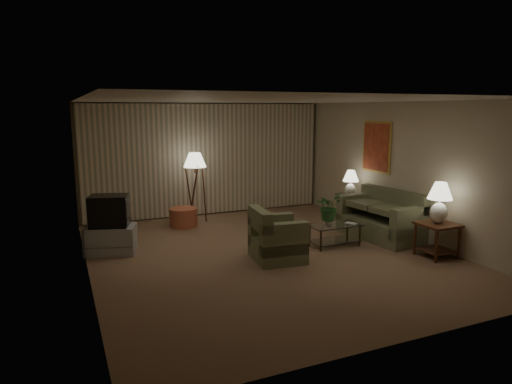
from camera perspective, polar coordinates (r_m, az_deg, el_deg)
ground at (r=8.27m, az=1.28°, el=-7.65°), size 7.00×7.00×0.00m
room_shell at (r=9.30m, az=-2.47°, el=5.36°), size 6.04×7.02×2.72m
sofa at (r=9.44m, az=15.25°, el=-3.33°), size 1.87×1.17×0.76m
armchair at (r=7.83m, az=2.70°, el=-5.94°), size 1.03×0.99×0.72m
side_table_near at (r=8.57m, az=21.71°, el=-4.83°), size 0.61×0.61×0.60m
side_table_far at (r=10.50m, az=11.64°, el=-1.76°), size 0.44×0.37×0.60m
table_lamp_near at (r=8.44m, az=21.98°, el=-0.84°), size 0.42×0.42×0.72m
table_lamp_far at (r=10.40m, az=11.75°, el=1.32°), size 0.35×0.35×0.61m
coffee_table at (r=8.74m, az=9.81°, el=-4.92°), size 0.99×0.54×0.41m
tv_cabinet at (r=8.60m, az=-17.70°, el=-5.70°), size 1.17×1.03×0.50m
crt_tv at (r=8.47m, az=-17.89°, el=-2.26°), size 0.92×0.84×0.56m
floor_lamp at (r=10.46m, az=-7.58°, el=0.76°), size 0.51×0.51×1.58m
ottoman at (r=10.18m, az=-9.05°, el=-3.13°), size 0.71×0.71×0.41m
vase at (r=8.60m, az=9.01°, el=-3.62°), size 0.18×0.18×0.16m
flowers at (r=8.53m, az=9.08°, el=-1.35°), size 0.61×0.57×0.54m
book at (r=8.76m, az=11.57°, el=-3.95°), size 0.23×0.25×0.02m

